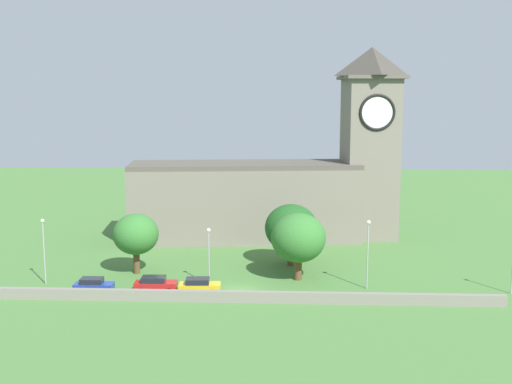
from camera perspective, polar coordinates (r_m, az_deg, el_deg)
The scene contains 12 objects.
ground_plane at distance 83.94m, azimuth -0.74°, elevation -5.88°, with size 200.00×200.00×0.00m, color #477538.
church at distance 92.79m, azimuth 2.36°, elevation 0.77°, with size 40.81×14.14×28.36m.
quay_barrier at distance 65.67m, azimuth -1.76°, elevation -9.59°, with size 55.31×0.70×1.19m, color gray.
car_blue at distance 70.91m, azimuth -14.72°, elevation -8.27°, with size 4.25×2.08×1.64m.
car_red at distance 70.03m, azimuth -9.24°, elevation -8.31°, with size 4.72×2.34×1.64m.
car_yellow at distance 68.72m, azimuth -5.24°, elevation -8.55°, with size 4.63×2.36×1.66m.
streetlamp_west_end at distance 74.48m, azimuth -18.94°, elevation -4.30°, with size 0.44×0.44×7.62m.
streetlamp_west_mid at distance 70.53m, azimuth -4.36°, elevation -5.05°, with size 0.44×0.44×6.59m.
streetlamp_central at distance 69.91m, azimuth 10.24°, elevation -4.72°, with size 0.44×0.44×7.79m.
tree_by_tower at distance 72.35m, azimuth 3.91°, elevation -4.24°, with size 6.40×6.40×7.91m.
tree_riverside_east at distance 76.14m, azimuth -10.98°, elevation -3.85°, with size 5.49×5.49×7.33m.
tree_riverside_west at distance 78.55m, azimuth 3.25°, elevation -3.32°, with size 6.66×6.66×7.83m.
Camera 1 is at (4.97, -66.02, 21.40)m, focal length 43.55 mm.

